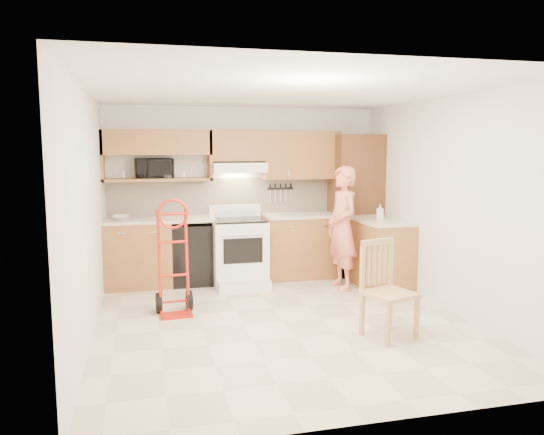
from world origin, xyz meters
name	(u,v)px	position (x,y,z in m)	size (l,w,h in m)	color
floor	(283,323)	(0.00, 0.00, -0.01)	(4.00, 4.50, 0.02)	#BDAE93
ceiling	(283,90)	(0.00, 0.00, 2.51)	(4.00, 4.50, 0.02)	white
wall_back	(244,192)	(0.00, 2.26, 1.25)	(4.00, 0.02, 2.50)	silver
wall_front	(371,248)	(0.00, -2.26, 1.25)	(4.00, 0.02, 2.50)	silver
wall_left	(86,215)	(-2.01, 0.00, 1.25)	(0.02, 4.50, 2.50)	silver
wall_right	(450,205)	(2.01, 0.00, 1.25)	(0.02, 4.50, 2.50)	silver
backsplash	(244,196)	(0.00, 2.23, 1.20)	(3.92, 0.03, 0.55)	beige
lower_cab_left	(138,254)	(-1.55, 1.95, 0.45)	(0.90, 0.60, 0.90)	brown
dishwasher	(193,253)	(-0.80, 1.95, 0.42)	(0.60, 0.60, 0.85)	black
lower_cab_right	(303,247)	(0.83, 1.95, 0.45)	(1.14, 0.60, 0.90)	brown
countertop_left	(159,220)	(-1.25, 1.95, 0.92)	(1.50, 0.63, 0.04)	beige
countertop_right	(303,215)	(0.83, 1.95, 0.92)	(1.14, 0.63, 0.04)	beige
cab_return_right	(380,254)	(1.70, 1.15, 0.45)	(0.60, 1.00, 0.90)	brown
countertop_return	(381,221)	(1.70, 1.15, 0.92)	(0.63, 1.00, 0.04)	beige
pantry_tall	(355,205)	(1.65, 1.95, 1.05)	(0.70, 0.60, 2.10)	brown
upper_cab_left	(157,143)	(-1.25, 2.08, 1.98)	(1.50, 0.33, 0.34)	brown
upper_shelf_mw	(158,180)	(-1.25, 2.08, 1.47)	(1.50, 0.33, 0.04)	brown
upper_cab_center	(238,146)	(-0.12, 2.08, 1.94)	(0.76, 0.33, 0.44)	brown
upper_cab_right	(301,155)	(0.83, 2.08, 1.80)	(1.14, 0.33, 0.70)	brown
range_hood	(239,167)	(-0.12, 2.02, 1.63)	(0.76, 0.46, 0.14)	white
knife_strip	(281,193)	(0.55, 2.21, 1.24)	(0.40, 0.05, 0.29)	black
microwave	(154,168)	(-1.30, 2.08, 1.63)	(0.50, 0.34, 0.28)	black
range	(240,247)	(-0.18, 1.67, 0.55)	(0.74, 0.98, 1.09)	white
person	(342,228)	(1.14, 1.16, 0.83)	(0.61, 0.40, 1.67)	#EA7860
hand_truck	(174,263)	(-1.14, 0.57, 0.60)	(0.48, 0.44, 1.21)	red
dining_chair	(390,290)	(0.92, -0.72, 0.49)	(0.44, 0.48, 0.98)	tan
soap_bottle	(380,211)	(1.70, 1.19, 1.04)	(0.09, 0.09, 0.20)	white
bowl	(121,217)	(-1.76, 1.95, 0.97)	(0.24, 0.24, 0.06)	white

